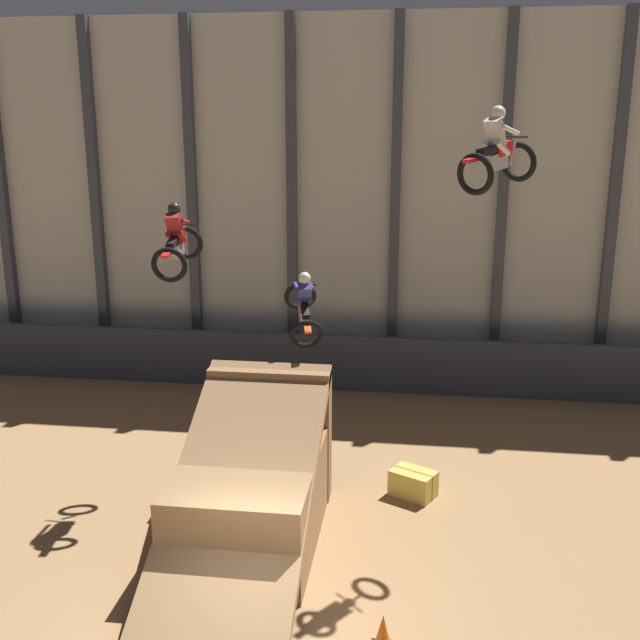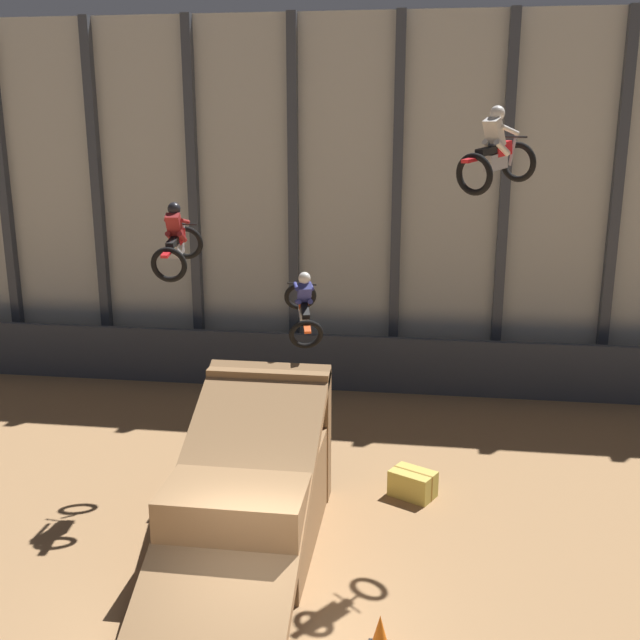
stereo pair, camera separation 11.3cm
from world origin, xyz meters
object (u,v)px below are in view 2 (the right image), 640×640
object	(u,v)px
rider_bike_center_air	(304,306)
hay_bale_trackside	(413,484)
traffic_cone_near_ramp	(380,633)
dirt_ramp	(253,486)
rider_bike_right_air	(496,155)
rider_bike_left_air	(177,243)

from	to	relation	value
rider_bike_center_air	hay_bale_trackside	bearing A→B (deg)	-36.58
rider_bike_center_air	traffic_cone_near_ramp	bearing A→B (deg)	-85.13
dirt_ramp	traffic_cone_near_ramp	bearing A→B (deg)	-48.77
rider_bike_center_air	traffic_cone_near_ramp	world-z (taller)	rider_bike_center_air
rider_bike_center_air	rider_bike_right_air	distance (m)	5.26
rider_bike_left_air	rider_bike_center_air	distance (m)	3.00
dirt_ramp	hay_bale_trackside	distance (m)	3.61
rider_bike_right_air	traffic_cone_near_ramp	xyz separation A→B (m)	(-1.65, -4.14, -6.80)
rider_bike_left_air	rider_bike_right_air	bearing A→B (deg)	-11.31
rider_bike_left_air	traffic_cone_near_ramp	world-z (taller)	rider_bike_left_air
hay_bale_trackside	traffic_cone_near_ramp	bearing A→B (deg)	-94.55
rider_bike_right_air	hay_bale_trackside	distance (m)	6.96
hay_bale_trackside	dirt_ramp	bearing A→B (deg)	-147.46
rider_bike_center_air	hay_bale_trackside	distance (m)	4.41
rider_bike_right_air	hay_bale_trackside	size ratio (longest dim) A/B	1.58
rider_bike_left_air	traffic_cone_near_ramp	xyz separation A→B (m)	(4.57, -5.01, -4.97)
dirt_ramp	traffic_cone_near_ramp	distance (m)	4.00
rider_bike_right_air	traffic_cone_near_ramp	distance (m)	8.13
dirt_ramp	rider_bike_center_air	xyz separation A→B (m)	(0.51, 2.89, 2.80)
rider_bike_right_air	rider_bike_center_air	bearing A→B (deg)	-167.38
rider_bike_center_air	hay_bale_trackside	size ratio (longest dim) A/B	1.77
rider_bike_center_air	hay_bale_trackside	world-z (taller)	rider_bike_center_air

